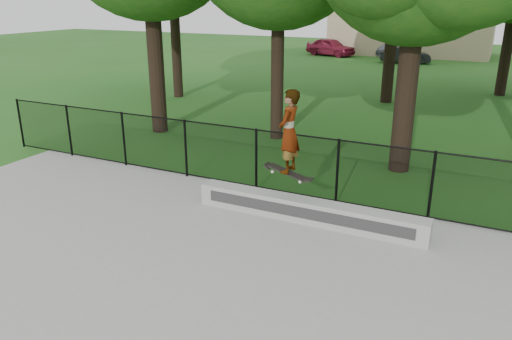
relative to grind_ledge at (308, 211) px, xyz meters
The scene contains 9 objects.
ground 5.03m from the grind_ledge, 110.61° to the right, with size 100.00×100.00×0.00m, color #1D5417.
concrete_slab 5.03m from the grind_ledge, 110.61° to the right, with size 14.00×12.00×0.06m, color gray.
grind_ledge is the anchor object (origin of this frame).
car_a 30.74m from the grind_ledge, 107.21° to the left, with size 1.59×3.93×1.35m, color maroon.
car_b 27.42m from the grind_ledge, 96.31° to the left, with size 1.18×3.06×1.11m, color black.
car_c 30.62m from the grind_ledge, 98.04° to the left, with size 1.43×3.23×1.02m, color #979DAB.
skater_airborne 1.70m from the grind_ledge, 157.76° to the right, with size 0.82×0.61×1.85m.
chainlink_fence 2.20m from the grind_ledge, 145.83° to the left, with size 16.06×0.06×1.50m.
distant_building 33.56m from the grind_ledge, 96.46° to the left, with size 12.40×6.40×4.30m.
Camera 1 is at (4.95, -4.22, 4.50)m, focal length 35.00 mm.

